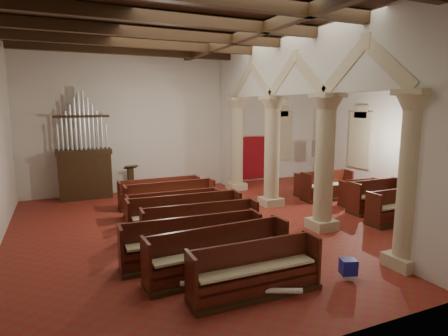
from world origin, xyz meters
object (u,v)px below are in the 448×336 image
Objects in this scene: lectern at (131,182)px; nave_pew_0 at (255,278)px; aisle_pew_0 at (398,212)px; pipe_organ at (84,165)px; processional_banner at (316,166)px.

lectern is 0.47× the size of nave_pew_0.
lectern is at bearing 132.97° from aisle_pew_0.
pipe_organ is 10.10m from nave_pew_0.
lectern reaches higher than nave_pew_0.
pipe_organ is 10.61m from processional_banner.
pipe_organ reaches higher than nave_pew_0.
nave_pew_0 is at bearing -126.31° from processional_banner.
lectern is 9.75m from nave_pew_0.
pipe_organ reaches higher than lectern.
nave_pew_0 is (0.72, -9.72, -0.18)m from lectern.
aisle_pew_0 is at bearing -53.13° from lectern.
processional_banner is 1.01× the size of aisle_pew_0.
aisle_pew_0 is at bearing -97.61° from processional_banner.
processional_banner reaches higher than nave_pew_0.
pipe_organ is 1.96× the size of processional_banner.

